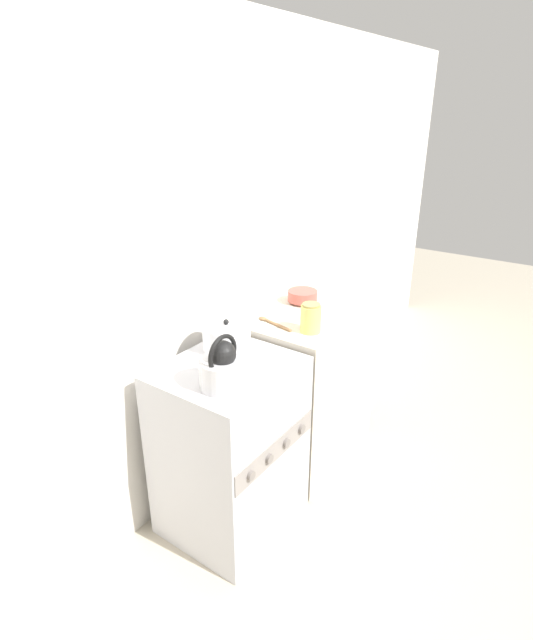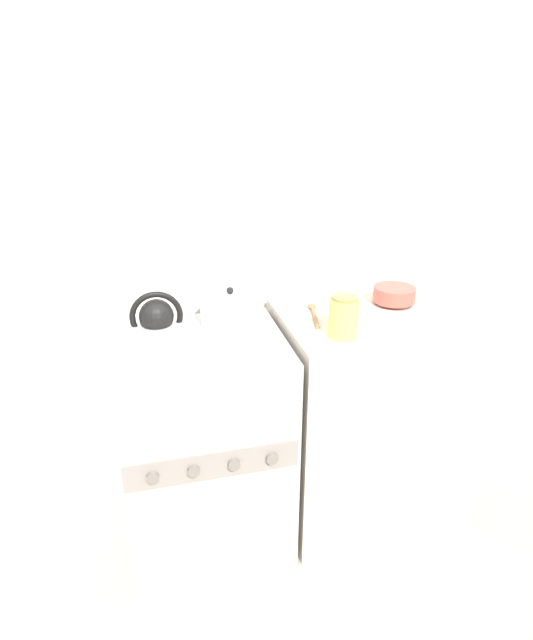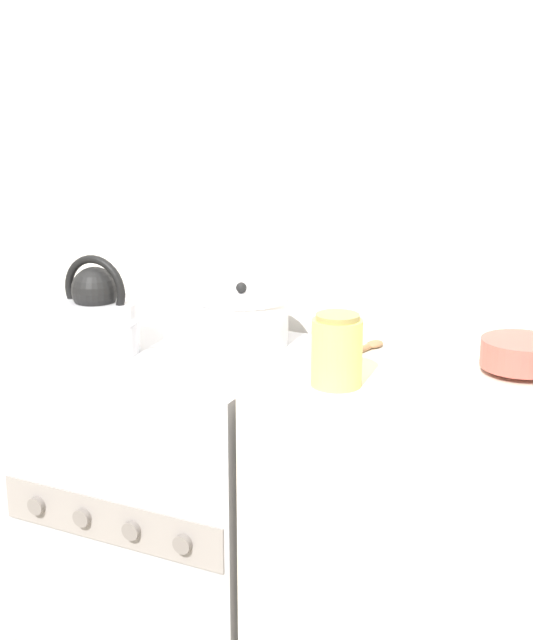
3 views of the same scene
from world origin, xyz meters
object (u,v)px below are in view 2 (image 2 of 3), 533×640
(stove, at_px, (205,444))
(enamel_bowl, at_px, (394,294))
(kettle, at_px, (159,334))
(cooking_pot, at_px, (231,310))
(storage_jar, at_px, (344,317))

(stove, xyz_separation_m, enamel_bowl, (0.84, 0.11, 0.53))
(kettle, height_order, cooking_pot, kettle)
(stove, relative_size, storage_jar, 5.90)
(kettle, distance_m, storage_jar, 0.65)
(stove, bearing_deg, cooking_pot, 40.39)
(stove, bearing_deg, storage_jar, -15.53)
(storage_jar, bearing_deg, stove, 164.47)
(kettle, bearing_deg, storage_jar, -3.76)
(storage_jar, bearing_deg, enamel_bowl, 37.33)
(kettle, xyz_separation_m, enamel_bowl, (0.99, 0.21, -0.02))
(kettle, bearing_deg, cooking_pot, 37.77)
(cooking_pot, bearing_deg, storage_jar, -35.84)
(stove, height_order, storage_jar, storage_jar)
(cooking_pot, distance_m, enamel_bowl, 0.70)
(enamel_bowl, relative_size, storage_jar, 1.13)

